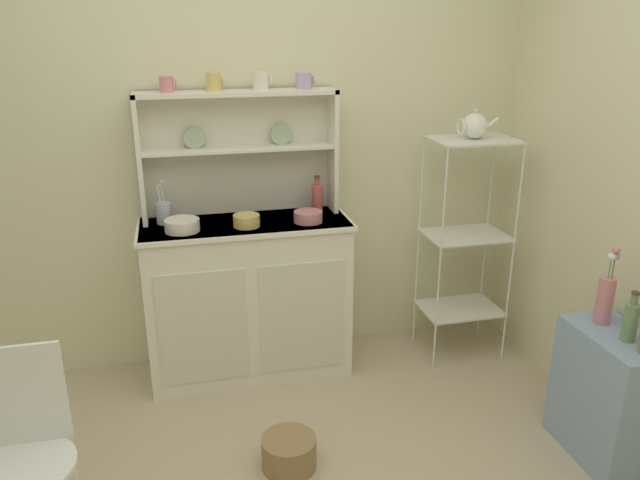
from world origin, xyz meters
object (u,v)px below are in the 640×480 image
Objects in this scene: floor_basket at (289,452)px; hutch_cabinet at (248,296)px; utensil_jar at (164,213)px; jam_bottle at (317,198)px; wire_chair at (22,442)px; oil_bottle at (631,321)px; porcelain_teapot at (475,126)px; hutch_shelf_unit at (238,143)px; bakers_rack at (466,228)px; flower_vase at (606,295)px; cup_rose_0 at (167,84)px; side_shelf_blue at (608,396)px; bowl_mixing_large at (182,225)px.

hutch_cabinet is at bearing 93.82° from floor_basket.
jam_bottle is at bearing 0.61° from utensil_jar.
oil_bottle is at bearing 15.52° from wire_chair.
jam_bottle is 0.94m from porcelain_teapot.
hutch_shelf_unit is 1.27m from porcelain_teapot.
hutch_cabinet is 1.55m from porcelain_teapot.
utensil_jar reaches higher than jam_bottle.
bakers_rack reaches higher than flower_vase.
porcelain_teapot is at bearing -7.01° from cup_rose_0.
wire_chair is 2.42m from flower_vase.
cup_rose_0 reaches higher than oil_bottle.
wire_chair is at bearing -179.31° from side_shelf_blue.
utensil_jar is at bearing 146.84° from oil_bottle.
hutch_shelf_unit reaches higher than utensil_jar.
hutch_shelf_unit is 4.57× the size of porcelain_teapot.
utensil_jar is at bearing 147.87° from side_shelf_blue.
bowl_mixing_large is at bearing 115.89° from floor_basket.
hutch_shelf_unit reaches higher than side_shelf_blue.
utensil_jar is (-0.09, 0.15, 0.03)m from bowl_mixing_large.
utensil_jar is 1.07× the size of oil_bottle.
flower_vase is at bearing -45.39° from jam_bottle.
hutch_shelf_unit is at bearing 70.43° from wire_chair.
oil_bottle is (1.80, -1.08, -0.22)m from bowl_mixing_large.
cup_rose_0 is at bearing 177.29° from jam_bottle.
floor_basket is 1.36m from jam_bottle.
wire_chair is at bearing -119.53° from bowl_mixing_large.
bakers_rack reaches higher than utensil_jar.
hutch_cabinet reaches higher than wire_chair.
jam_bottle is 0.91× the size of porcelain_teapot.
hutch_shelf_unit is 2.06m from oil_bottle.
floor_basket is 1.86m from cup_rose_0.
bakers_rack is at bearing 42.00° from wire_chair.
utensil_jar is at bearing -179.39° from jam_bottle.
porcelain_teapot is at bearing 180.00° from bakers_rack.
bakers_rack is 0.58m from porcelain_teapot.
bakers_rack is 1.58m from bowl_mixing_large.
wire_chair is at bearing -114.91° from cup_rose_0.
hutch_cabinet is 4.54× the size of floor_basket.
bowl_mixing_large is 2.03m from flower_vase.
wire_chair is 4.09× the size of jam_bottle.
bowl_mixing_large reaches higher than side_shelf_blue.
flower_vase is (1.80, -0.92, -0.17)m from bowl_mixing_large.
bakers_rack is 5.25× the size of floor_basket.
hutch_cabinet is 0.57m from bowl_mixing_large.
cup_rose_0 is at bearing 145.92° from side_shelf_blue.
cup_rose_0 is at bearing 144.90° from oil_bottle.
side_shelf_blue is 2.17m from bowl_mixing_large.
jam_bottle is (-1.06, 1.20, 0.67)m from side_shelf_blue.
porcelain_teapot is at bearing -3.38° from hutch_cabinet.
cup_rose_0 reaches higher than hutch_shelf_unit.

